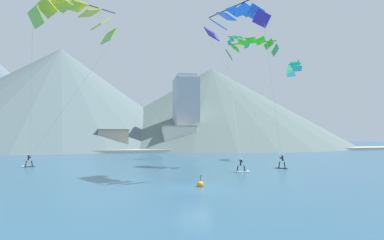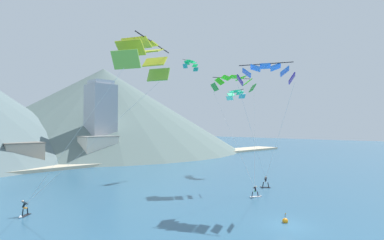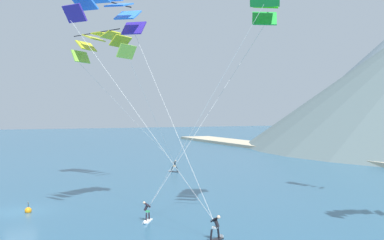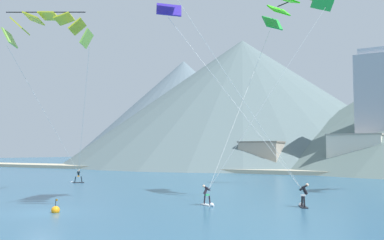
{
  "view_description": "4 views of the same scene",
  "coord_description": "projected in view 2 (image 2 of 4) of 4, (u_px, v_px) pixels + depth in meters",
  "views": [
    {
      "loc": [
        -5.79,
        -22.83,
        3.99
      ],
      "look_at": [
        3.52,
        15.07,
        6.18
      ],
      "focal_mm": 28.0,
      "sensor_mm": 36.0,
      "label": 1
    },
    {
      "loc": [
        -26.95,
        -14.45,
        9.54
      ],
      "look_at": [
        -1.82,
        11.37,
        10.36
      ],
      "focal_mm": 28.0,
      "sensor_mm": 36.0,
      "label": 2
    },
    {
      "loc": [
        39.15,
        -1.54,
        8.4
      ],
      "look_at": [
        2.67,
        14.88,
        7.76
      ],
      "focal_mm": 40.0,
      "sensor_mm": 36.0,
      "label": 3
    },
    {
      "loc": [
        22.61,
        -19.96,
        4.07
      ],
      "look_at": [
        3.2,
        14.53,
        6.95
      ],
      "focal_mm": 40.0,
      "sensor_mm": 36.0,
      "label": 4
    }
  ],
  "objects": [
    {
      "name": "parafoil_kite_mid_center",
      "position": [
        144.0,
        56.0,
        28.87
      ],
      "size": [
        11.17,
        14.85,
        16.28
      ],
      "color": "#8ACB44"
    },
    {
      "name": "parafoil_kite_distant_low_drift",
      "position": [
        235.0,
        94.0,
        65.65
      ],
      "size": [
        3.49,
        5.91,
        2.09
      ],
      "color": "#40C3C8"
    },
    {
      "name": "shore_building_harbour_front",
      "position": [
        168.0,
        151.0,
        94.38
      ],
      "size": [
        9.93,
        4.31,
        3.85
      ],
      "color": "silver",
      "rests_on": "ground"
    },
    {
      "name": "parafoil_kite_distant_high_outer",
      "position": [
        191.0,
        64.0,
        63.21
      ],
      "size": [
        4.83,
        2.21,
        2.03
      ],
      "color": "#22ADAC"
    },
    {
      "name": "shore_building_quay_east",
      "position": [
        98.0,
        149.0,
        79.53
      ],
      "size": [
        9.27,
        6.03,
        7.1
      ],
      "color": "silver",
      "rests_on": "ground"
    },
    {
      "name": "kitesurfer_mid_center",
      "position": [
        24.0,
        211.0,
        31.81
      ],
      "size": [
        1.58,
        1.44,
        1.75
      ],
      "color": "black",
      "rests_on": "ground"
    },
    {
      "name": "kitesurfer_near_lead",
      "position": [
        264.0,
        184.0,
        47.1
      ],
      "size": [
        1.12,
        1.74,
        1.81
      ],
      "color": "black",
      "rests_on": "ground"
    },
    {
      "name": "ground_plane",
      "position": [
        287.0,
        225.0,
        28.93
      ],
      "size": [
        400.0,
        400.0,
        0.0
      ],
      "primitive_type": "plane",
      "color": "#2D5B7A"
    },
    {
      "name": "parafoil_kite_near_lead",
      "position": [
        265.0,
        72.0,
        37.94
      ],
      "size": [
        10.9,
        8.69,
        16.07
      ],
      "color": "#39259E"
    },
    {
      "name": "mountain_peak_central_summit",
      "position": [
        103.0,
        109.0,
        124.9
      ],
      "size": [
        112.12,
        112.12,
        33.87
      ],
      "color": "slate",
      "rests_on": "ground"
    },
    {
      "name": "shoreline_strip",
      "position": [
        61.0,
        166.0,
        70.13
      ],
      "size": [
        180.0,
        10.0,
        0.7
      ],
      "primitive_type": "cube",
      "color": "beige",
      "rests_on": "ground"
    },
    {
      "name": "highrise_tower",
      "position": [
        101.0,
        121.0,
        85.52
      ],
      "size": [
        7.0,
        7.0,
        22.78
      ],
      "color": "#A8ADB7",
      "rests_on": "ground"
    },
    {
      "name": "shore_building_promenade_mid",
      "position": [
        127.0,
        152.0,
        85.8
      ],
      "size": [
        5.81,
        4.23,
        4.52
      ],
      "color": "silver",
      "rests_on": "ground"
    },
    {
      "name": "race_marker_buoy",
      "position": [
        285.0,
        221.0,
        29.8
      ],
      "size": [
        0.56,
        0.56,
        1.02
      ],
      "color": "orange",
      "rests_on": "ground"
    },
    {
      "name": "kitesurfer_near_trail",
      "position": [
        257.0,
        194.0,
        40.65
      ],
      "size": [
        1.67,
        1.3,
        1.63
      ],
      "color": "white",
      "rests_on": "ground"
    },
    {
      "name": "parafoil_kite_near_trail",
      "position": [
        234.0,
        82.0,
        49.83
      ],
      "size": [
        8.53,
        10.18,
        16.8
      ],
      "color": "green"
    },
    {
      "name": "shore_building_quay_west",
      "position": [
        23.0,
        156.0,
        67.79
      ],
      "size": [
        8.15,
        5.73,
        6.0
      ],
      "color": "#A89E8E",
      "rests_on": "ground"
    }
  ]
}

